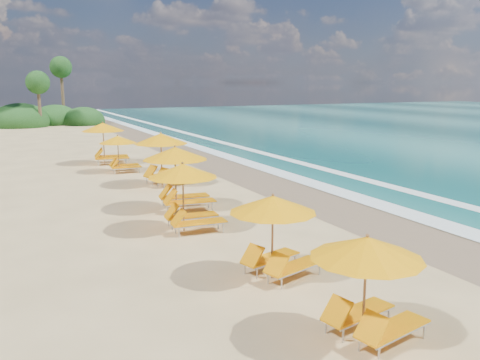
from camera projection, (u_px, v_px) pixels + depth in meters
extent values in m
plane|color=tan|center=(240.00, 210.00, 19.70)|extent=(160.00, 160.00, 0.00)
cube|color=#7B6449|center=(323.00, 199.00, 21.42)|extent=(4.00, 160.00, 0.01)
cube|color=white|center=(351.00, 195.00, 22.06)|extent=(1.20, 160.00, 0.01)
cube|color=white|center=(402.00, 189.00, 23.36)|extent=(0.80, 160.00, 0.01)
cylinder|color=olive|center=(365.00, 291.00, 9.45)|extent=(0.05, 0.05, 2.10)
cone|color=#FB9F05|center=(367.00, 248.00, 9.28)|extent=(2.53, 2.53, 0.42)
sphere|color=olive|center=(367.00, 236.00, 9.24)|extent=(0.08, 0.08, 0.08)
cylinder|color=olive|center=(272.00, 238.00, 12.59)|extent=(0.05, 0.05, 2.15)
cone|color=#FB9F05|center=(273.00, 204.00, 12.41)|extent=(2.72, 2.72, 0.43)
sphere|color=olive|center=(273.00, 195.00, 12.37)|extent=(0.08, 0.08, 0.08)
cylinder|color=olive|center=(183.00, 198.00, 16.69)|extent=(0.06, 0.06, 2.27)
cone|color=#FB9F05|center=(183.00, 171.00, 16.51)|extent=(2.50, 2.50, 0.46)
sphere|color=olive|center=(182.00, 163.00, 16.46)|extent=(0.08, 0.08, 0.08)
cylinder|color=olive|center=(176.00, 179.00, 19.48)|extent=(0.06, 0.06, 2.47)
cone|color=#FB9F05|center=(175.00, 153.00, 19.28)|extent=(2.82, 2.82, 0.50)
sphere|color=olive|center=(175.00, 146.00, 19.23)|extent=(0.09, 0.09, 0.09)
cylinder|color=olive|center=(162.00, 160.00, 24.14)|extent=(0.06, 0.06, 2.52)
cone|color=#FB9F05|center=(161.00, 139.00, 23.94)|extent=(3.18, 3.18, 0.51)
sphere|color=olive|center=(161.00, 133.00, 23.89)|extent=(0.09, 0.09, 0.09)
cylinder|color=olive|center=(118.00, 154.00, 27.75)|extent=(0.05, 0.05, 2.02)
cone|color=#FB9F05|center=(118.00, 139.00, 27.59)|extent=(2.24, 2.24, 0.41)
sphere|color=olive|center=(117.00, 135.00, 27.55)|extent=(0.07, 0.07, 0.07)
cylinder|color=olive|center=(104.00, 144.00, 30.62)|extent=(0.06, 0.06, 2.50)
cone|color=#FB9F05|center=(103.00, 127.00, 30.42)|extent=(2.92, 2.92, 0.50)
sphere|color=olive|center=(103.00, 122.00, 30.37)|extent=(0.09, 0.09, 0.09)
ellipsoid|color=#163D14|center=(21.00, 121.00, 56.68)|extent=(6.40, 6.40, 4.16)
ellipsoid|color=#163D14|center=(56.00, 120.00, 60.18)|extent=(5.60, 5.60, 3.64)
ellipsoid|color=#163D14|center=(84.00, 120.00, 59.72)|extent=(5.00, 5.00, 3.25)
cylinder|color=brown|center=(40.00, 105.00, 55.42)|extent=(0.36, 0.36, 5.00)
sphere|color=#163D14|center=(38.00, 82.00, 54.94)|extent=(2.60, 2.60, 2.60)
cylinder|color=brown|center=(63.00, 96.00, 60.06)|extent=(0.36, 0.36, 6.80)
sphere|color=#163D14|center=(61.00, 67.00, 59.41)|extent=(2.60, 2.60, 2.60)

